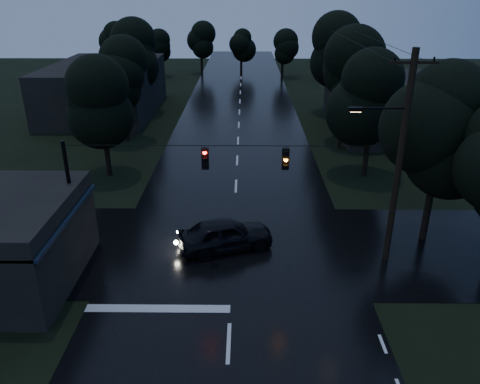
{
  "coord_description": "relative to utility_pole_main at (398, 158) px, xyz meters",
  "views": [
    {
      "loc": [
        0.57,
        -8.72,
        12.28
      ],
      "look_at": [
        0.35,
        12.65,
        2.83
      ],
      "focal_mm": 35.0,
      "sensor_mm": 36.0,
      "label": 1
    }
  ],
  "objects": [
    {
      "name": "tree_left_c",
      "position": [
        -17.61,
        29.0,
        0.74
      ],
      "size": [
        4.48,
        4.48,
        9.44
      ],
      "color": "black",
      "rests_on": "ground"
    },
    {
      "name": "main_road",
      "position": [
        -7.41,
        19.0,
        -5.26
      ],
      "size": [
        12.0,
        120.0,
        0.02
      ],
      "primitive_type": "cube",
      "color": "black",
      "rests_on": "ground"
    },
    {
      "name": "tree_right_a",
      "position": [
        1.59,
        11.0,
        0.36
      ],
      "size": [
        4.2,
        4.2,
        8.85
      ],
      "color": "black",
      "rests_on": "ground"
    },
    {
      "name": "tree_right_b",
      "position": [
        2.19,
        19.0,
        0.74
      ],
      "size": [
        4.48,
        4.48,
        9.44
      ],
      "color": "black",
      "rests_on": "ground"
    },
    {
      "name": "utility_pole_main",
      "position": [
        0.0,
        0.0,
        0.0
      ],
      "size": [
        3.5,
        0.3,
        10.0
      ],
      "color": "black",
      "rests_on": "ground"
    },
    {
      "name": "utility_pole_far",
      "position": [
        0.89,
        17.0,
        -1.38
      ],
      "size": [
        2.0,
        0.3,
        7.5
      ],
      "color": "black",
      "rests_on": "ground"
    },
    {
      "name": "anchor_pole_left",
      "position": [
        -14.91,
        0.0,
        -2.26
      ],
      "size": [
        0.18,
        0.18,
        6.0
      ],
      "primitive_type": "cylinder",
      "color": "black",
      "rests_on": "ground"
    },
    {
      "name": "car",
      "position": [
        -7.79,
        0.93,
        -4.45
      ],
      "size": [
        5.14,
        3.32,
        1.63
      ],
      "primitive_type": "imported",
      "rotation": [
        0.0,
        0.0,
        1.89
      ],
      "color": "black",
      "rests_on": "ground"
    },
    {
      "name": "tree_left_a",
      "position": [
        -16.41,
        11.0,
        -0.02
      ],
      "size": [
        3.92,
        3.92,
        8.26
      ],
      "color": "black",
      "rests_on": "ground"
    },
    {
      "name": "tree_left_b",
      "position": [
        -17.01,
        19.0,
        0.36
      ],
      "size": [
        4.2,
        4.2,
        8.85
      ],
      "color": "black",
      "rests_on": "ground"
    },
    {
      "name": "building_far_left",
      "position": [
        -21.41,
        29.0,
        -2.76
      ],
      "size": [
        10.0,
        16.0,
        5.0
      ],
      "primitive_type": "cube",
      "color": "black",
      "rests_on": "ground"
    },
    {
      "name": "tree_corner_near",
      "position": [
        2.59,
        2.0,
        0.74
      ],
      "size": [
        4.48,
        4.48,
        9.44
      ],
      "color": "black",
      "rests_on": "ground"
    },
    {
      "name": "cross_street",
      "position": [
        -7.41,
        1.0,
        -5.26
      ],
      "size": [
        60.0,
        9.0,
        0.02
      ],
      "primitive_type": "cube",
      "color": "black",
      "rests_on": "ground"
    },
    {
      "name": "span_signals",
      "position": [
        -6.85,
        -0.01,
        -0.01
      ],
      "size": [
        15.0,
        0.37,
        1.12
      ],
      "color": "black",
      "rests_on": "ground"
    },
    {
      "name": "building_far_right",
      "position": [
        6.59,
        23.0,
        -3.06
      ],
      "size": [
        10.0,
        14.0,
        4.4
      ],
      "primitive_type": "cube",
      "color": "black",
      "rests_on": "ground"
    },
    {
      "name": "tree_right_c",
      "position": [
        2.79,
        29.0,
        1.11
      ],
      "size": [
        4.76,
        4.76,
        10.03
      ],
      "color": "black",
      "rests_on": "ground"
    }
  ]
}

